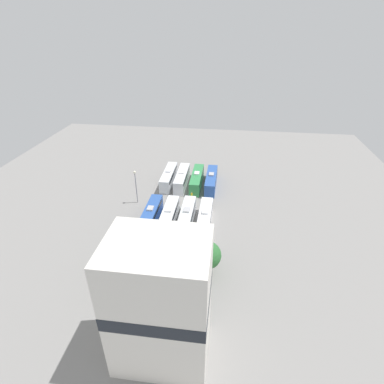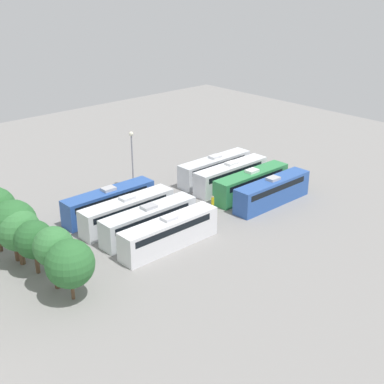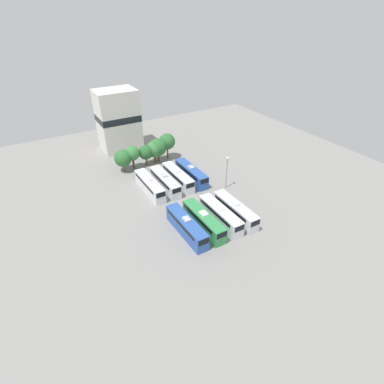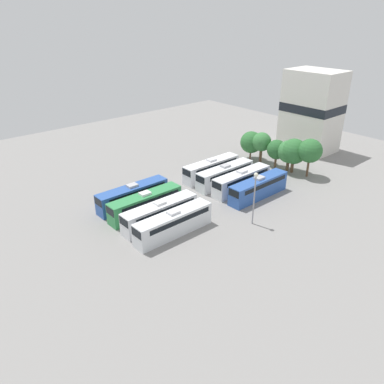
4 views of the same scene
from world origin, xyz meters
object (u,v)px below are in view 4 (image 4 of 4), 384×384
at_px(tree_4, 294,151).
at_px(tree_3, 289,152).
at_px(tree_2, 277,150).
at_px(depot_building, 312,111).
at_px(worker_person, 182,197).
at_px(tree_5, 310,151).
at_px(tree_1, 262,142).
at_px(bus_4, 211,168).
at_px(bus_5, 225,174).
at_px(bus_1, 146,203).
at_px(bus_0, 133,195).
at_px(bus_7, 259,187).
at_px(bus_2, 160,213).
at_px(light_pole, 255,190).
at_px(bus_3, 174,223).
at_px(tree_0, 251,142).
at_px(bus_6, 242,180).

bearing_deg(tree_4, tree_3, 179.73).
height_order(tree_2, tree_3, tree_3).
bearing_deg(depot_building, worker_person, -88.00).
bearing_deg(tree_5, tree_1, -174.96).
xyz_separation_m(bus_4, bus_5, (3.67, -0.18, 0.00)).
height_order(bus_1, tree_4, tree_4).
xyz_separation_m(bus_1, tree_2, (1.10, 29.79, 1.85)).
relative_size(bus_0, bus_1, 1.00).
relative_size(bus_7, worker_person, 6.96).
relative_size(bus_5, tree_1, 1.92).
xyz_separation_m(bus_2, light_pole, (8.63, 9.93, 3.58)).
relative_size(bus_2, bus_7, 1.00).
bearing_deg(depot_building, bus_5, -87.87).
relative_size(bus_0, bus_2, 1.00).
xyz_separation_m(bus_0, light_pole, (16.01, 9.69, 3.58)).
bearing_deg(bus_5, tree_2, 85.61).
xyz_separation_m(bus_2, bus_3, (3.42, -0.29, 0.00)).
bearing_deg(light_pole, tree_0, 131.56).
relative_size(bus_1, tree_3, 1.97).
bearing_deg(bus_5, depot_building, 92.13).
relative_size(worker_person, depot_building, 0.10).
relative_size(tree_1, tree_4, 0.95).
xyz_separation_m(tree_0, tree_2, (6.22, 0.21, 0.02)).
bearing_deg(tree_4, tree_2, -174.92).
height_order(bus_6, depot_building, depot_building).
relative_size(bus_4, tree_2, 2.15).
distance_m(bus_2, depot_building, 44.54).
distance_m(tree_0, tree_3, 8.85).
bearing_deg(bus_4, tree_1, 85.46).
xyz_separation_m(bus_6, tree_0, (-8.80, 12.47, 1.83)).
distance_m(bus_1, worker_person, 6.70).
distance_m(light_pole, tree_0, 26.48).
relative_size(bus_2, depot_building, 0.70).
bearing_deg(depot_building, tree_1, -96.76).
distance_m(bus_2, worker_person, 7.59).
bearing_deg(bus_2, worker_person, 116.63).
xyz_separation_m(bus_3, depot_building, (-8.09, 44.07, 6.75)).
bearing_deg(bus_5, tree_5, 61.04).
bearing_deg(tree_0, tree_1, 2.36).
height_order(worker_person, tree_4, tree_4).
bearing_deg(bus_3, bus_0, 177.15).
distance_m(tree_1, depot_building, 14.70).
relative_size(bus_2, tree_1, 1.92).
xyz_separation_m(bus_1, bus_3, (7.19, -0.41, 0.00)).
relative_size(tree_4, tree_5, 0.92).
relative_size(bus_0, tree_3, 1.97).
height_order(bus_0, bus_2, same).
distance_m(bus_4, tree_4, 15.73).
xyz_separation_m(bus_4, bus_6, (7.24, 0.15, 0.00)).
bearing_deg(bus_2, tree_3, 90.12).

